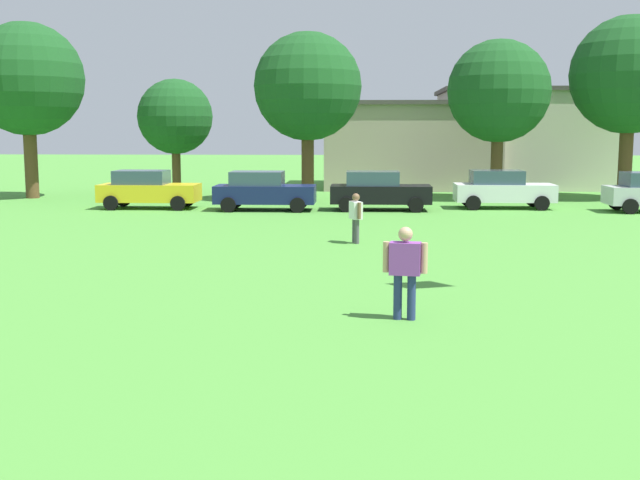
{
  "coord_description": "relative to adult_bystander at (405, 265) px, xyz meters",
  "views": [
    {
      "loc": [
        3.2,
        1.05,
        3.46
      ],
      "look_at": [
        2.65,
        10.86,
        2.09
      ],
      "focal_mm": 44.55,
      "sensor_mm": 36.0,
      "label": 1
    }
  ],
  "objects": [
    {
      "name": "tree_left",
      "position": [
        -10.62,
        27.05,
        3.08
      ],
      "size": [
        3.9,
        3.9,
        6.08
      ],
      "color": "brown",
      "rests_on": "ground"
    },
    {
      "name": "bystander_near_trees",
      "position": [
        -1.0,
        9.83,
        -0.11
      ],
      "size": [
        0.44,
        0.69,
        1.53
      ],
      "rotation": [
        0.0,
        0.0,
        1.92
      ],
      "color": "#4C4C51",
      "rests_on": "ground"
    },
    {
      "name": "tree_center",
      "position": [
        -3.5,
        24.49,
        4.47
      ],
      "size": [
        5.22,
        5.22,
        8.13
      ],
      "color": "brown",
      "rests_on": "ground"
    },
    {
      "name": "parked_car_navy_1",
      "position": [
        -5.08,
        19.59,
        -0.16
      ],
      "size": [
        4.3,
        2.02,
        1.68
      ],
      "color": "#141E4C",
      "rests_on": "ground"
    },
    {
      "name": "tree_far_left",
      "position": [
        -17.6,
        25.12,
        4.91
      ],
      "size": [
        5.63,
        5.63,
        8.78
      ],
      "color": "brown",
      "rests_on": "ground"
    },
    {
      "name": "tree_far_right",
      "position": [
        12.26,
        26.16,
        5.07
      ],
      "size": [
        5.79,
        5.79,
        9.03
      ],
      "color": "brown",
      "rests_on": "ground"
    },
    {
      "name": "adult_bystander",
      "position": [
        0.0,
        0.0,
        0.0
      ],
      "size": [
        0.81,
        0.4,
        1.72
      ],
      "rotation": [
        0.0,
        0.0,
        2.99
      ],
      "color": "navy",
      "rests_on": "ground"
    },
    {
      "name": "house_left",
      "position": [
        2.0,
        34.46,
        1.52
      ],
      "size": [
        10.39,
        9.06,
        5.07
      ],
      "color": "tan",
      "rests_on": "ground"
    },
    {
      "name": "parked_car_yellow_0",
      "position": [
        -10.28,
        20.14,
        -0.16
      ],
      "size": [
        4.3,
        2.02,
        1.68
      ],
      "color": "yellow",
      "rests_on": "ground"
    },
    {
      "name": "parked_car_black_2",
      "position": [
        -0.12,
        19.91,
        -0.16
      ],
      "size": [
        4.3,
        2.02,
        1.68
      ],
      "color": "black",
      "rests_on": "ground"
    },
    {
      "name": "ground_plane",
      "position": [
        -3.96,
        14.65,
        -1.02
      ],
      "size": [
        160.0,
        160.0,
        0.0
      ],
      "primitive_type": "plane",
      "color": "#4C9338"
    },
    {
      "name": "tree_right",
      "position": [
        5.82,
        25.62,
        4.28
      ],
      "size": [
        5.04,
        5.04,
        7.85
      ],
      "color": "brown",
      "rests_on": "ground"
    },
    {
      "name": "house_right",
      "position": [
        8.78,
        34.46,
        1.91
      ],
      "size": [
        10.03,
        7.72,
        5.85
      ],
      "color": "beige",
      "rests_on": "ground"
    },
    {
      "name": "parked_car_white_3",
      "position": [
        5.34,
        21.04,
        -0.16
      ],
      "size": [
        4.3,
        2.02,
        1.68
      ],
      "color": "white",
      "rests_on": "ground"
    }
  ]
}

